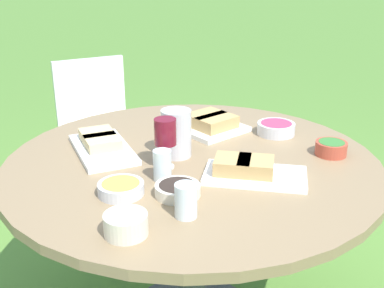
% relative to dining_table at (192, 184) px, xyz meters
% --- Properties ---
extents(dining_table, '(1.40, 1.40, 0.76)m').
position_rel_dining_table_xyz_m(dining_table, '(0.00, 0.00, 0.00)').
color(dining_table, '#4C4C51').
rests_on(dining_table, ground_plane).
extents(chair_near_left, '(0.58, 0.58, 0.89)m').
position_rel_dining_table_xyz_m(chair_near_left, '(1.14, -0.60, -0.13)').
color(chair_near_left, white).
rests_on(chair_near_left, ground_plane).
extents(water_pitcher, '(0.12, 0.11, 0.18)m').
position_rel_dining_table_xyz_m(water_pitcher, '(0.07, 0.01, 0.20)').
color(water_pitcher, silver).
rests_on(water_pitcher, dining_table).
extents(wine_glass, '(0.08, 0.08, 0.19)m').
position_rel_dining_table_xyz_m(wine_glass, '(0.03, 0.12, 0.24)').
color(wine_glass, silver).
rests_on(wine_glass, dining_table).
extents(platter_bread_main, '(0.38, 0.33, 0.07)m').
position_rel_dining_table_xyz_m(platter_bread_main, '(0.13, -0.31, 0.14)').
color(platter_bread_main, white).
rests_on(platter_bread_main, dining_table).
extents(platter_charcuterie, '(0.39, 0.32, 0.07)m').
position_rel_dining_table_xyz_m(platter_charcuterie, '(-0.26, 0.02, 0.14)').
color(platter_charcuterie, white).
rests_on(platter_charcuterie, dining_table).
extents(platter_sandwich_side, '(0.42, 0.36, 0.06)m').
position_rel_dining_table_xyz_m(platter_sandwich_side, '(0.34, 0.14, 0.13)').
color(platter_sandwich_side, white).
rests_on(platter_sandwich_side, dining_table).
extents(bowl_fries, '(0.15, 0.15, 0.04)m').
position_rel_dining_table_xyz_m(bowl_fries, '(0.02, 0.36, 0.13)').
color(bowl_fries, silver).
rests_on(bowl_fries, dining_table).
extents(bowl_salad, '(0.12, 0.12, 0.05)m').
position_rel_dining_table_xyz_m(bowl_salad, '(-0.41, -0.34, 0.14)').
color(bowl_salad, '#B74733').
rests_on(bowl_salad, dining_table).
extents(bowl_olives, '(0.15, 0.15, 0.04)m').
position_rel_dining_table_xyz_m(bowl_olives, '(-0.13, 0.27, 0.13)').
color(bowl_olives, beige).
rests_on(bowl_olives, dining_table).
extents(bowl_dip_red, '(0.16, 0.16, 0.05)m').
position_rel_dining_table_xyz_m(bowl_dip_red, '(-0.14, -0.43, 0.13)').
color(bowl_dip_red, silver).
rests_on(bowl_dip_red, dining_table).
extents(bowl_dip_cream, '(0.12, 0.12, 0.06)m').
position_rel_dining_table_xyz_m(bowl_dip_cream, '(-0.16, 0.53, 0.14)').
color(bowl_dip_cream, beige).
rests_on(bowl_dip_cream, dining_table).
extents(cup_water_near, '(0.06, 0.06, 0.11)m').
position_rel_dining_table_xyz_m(cup_water_near, '(-0.02, 0.20, 0.16)').
color(cup_water_near, silver).
rests_on(cup_water_near, dining_table).
extents(cup_water_far, '(0.07, 0.07, 0.10)m').
position_rel_dining_table_xyz_m(cup_water_far, '(-0.23, 0.36, 0.16)').
color(cup_water_far, silver).
rests_on(cup_water_far, dining_table).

